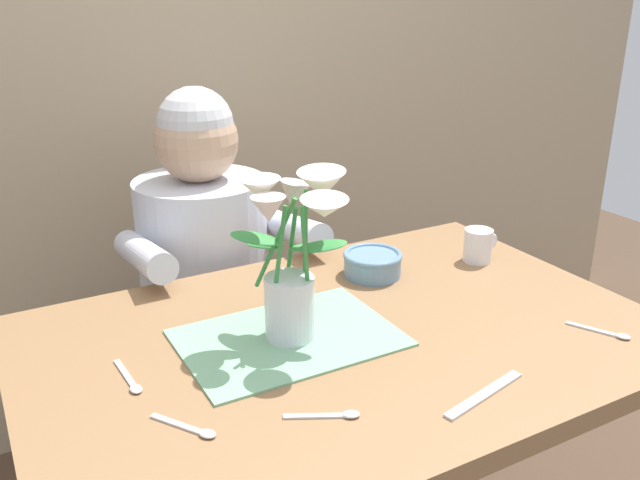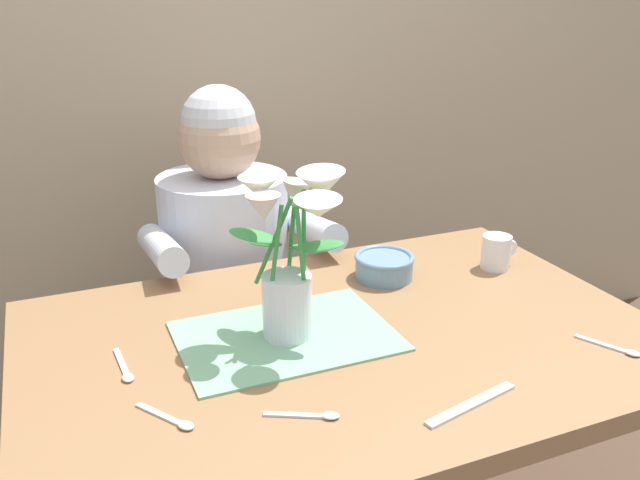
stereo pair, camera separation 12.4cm
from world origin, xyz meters
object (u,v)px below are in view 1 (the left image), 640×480
Objects in this scene: dinner_knife at (484,394)px; flower_vase at (294,250)px; ceramic_bowl at (372,263)px; seated_person at (208,300)px; coffee_cup at (478,245)px.

flower_vase is at bearing 106.26° from dinner_knife.
seated_person is at bearing 122.29° from ceramic_bowl.
seated_person is 8.35× the size of ceramic_bowl.
ceramic_bowl is at bearing 30.77° from flower_vase.
ceramic_bowl is at bearing -61.03° from seated_person.
flower_vase is at bearing -167.94° from coffee_cup.
coffee_cup is at bearing -44.46° from seated_person.
dinner_knife is (0.18, -0.32, -0.17)m from flower_vase.
flower_vase is 2.34× the size of ceramic_bowl.
flower_vase is 0.36m from ceramic_bowl.
flower_vase is 3.43× the size of coffee_cup.
flower_vase is 0.41m from dinner_knife.
seated_person is at bearing 87.53° from flower_vase.
dinner_knife is at bearing -60.96° from flower_vase.
seated_person is 0.73m from coffee_cup.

